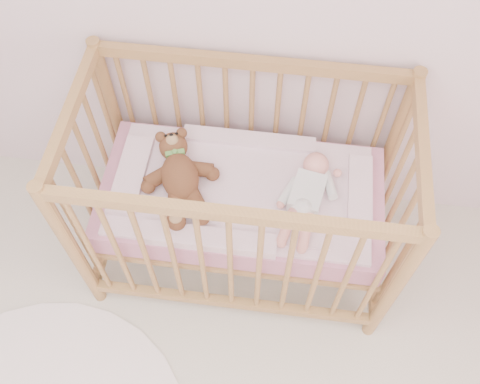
# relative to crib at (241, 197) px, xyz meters

# --- Properties ---
(crib) EXTENTS (1.36, 0.76, 1.00)m
(crib) POSITION_rel_crib_xyz_m (0.00, 0.00, 0.00)
(crib) COLOR tan
(crib) RESTS_ON floor
(mattress) EXTENTS (1.22, 0.62, 0.13)m
(mattress) POSITION_rel_crib_xyz_m (0.00, 0.00, -0.01)
(mattress) COLOR #CC7F97
(mattress) RESTS_ON crib
(blanket) EXTENTS (1.10, 0.58, 0.06)m
(blanket) POSITION_rel_crib_xyz_m (0.00, 0.00, 0.06)
(blanket) COLOR #E19BB5
(blanket) RESTS_ON mattress
(baby) EXTENTS (0.33, 0.53, 0.12)m
(baby) POSITION_rel_crib_xyz_m (0.28, -0.02, 0.14)
(baby) COLOR silver
(baby) RESTS_ON blanket
(teddy_bear) EXTENTS (0.50, 0.59, 0.14)m
(teddy_bear) POSITION_rel_crib_xyz_m (-0.26, -0.02, 0.15)
(teddy_bear) COLOR brown
(teddy_bear) RESTS_ON blanket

